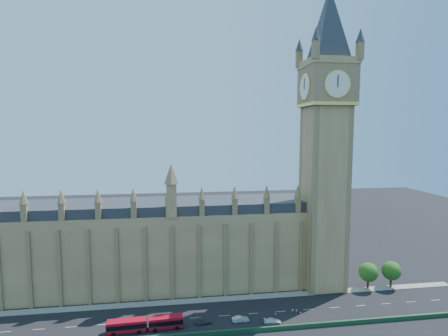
{
  "coord_description": "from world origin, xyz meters",
  "views": [
    {
      "loc": [
        -8.85,
        -90.17,
        50.05
      ],
      "look_at": [
        5.3,
        10.0,
        39.72
      ],
      "focal_mm": 28.0,
      "sensor_mm": 36.0,
      "label": 1
    }
  ],
  "objects": [
    {
      "name": "ground",
      "position": [
        0.0,
        0.0,
        0.0
      ],
      "size": [
        400.0,
        400.0,
        0.0
      ],
      "primitive_type": "plane",
      "color": "black",
      "rests_on": "ground"
    },
    {
      "name": "palace_westminster",
      "position": [
        -25.0,
        22.0,
        13.86
      ],
      "size": [
        120.0,
        20.0,
        28.0
      ],
      "color": "#99724A",
      "rests_on": "ground"
    },
    {
      "name": "elizabeth_tower",
      "position": [
        38.0,
        13.99,
        54.56
      ],
      "size": [
        20.59,
        20.59,
        105.0
      ],
      "color": "#99724A",
      "rests_on": "ground"
    },
    {
      "name": "bridge_parapet",
      "position": [
        0.0,
        -9.0,
        0.6
      ],
      "size": [
        160.0,
        0.6,
        1.2
      ],
      "primitive_type": "cube",
      "color": "#1E4C2D",
      "rests_on": "ground"
    },
    {
      "name": "kerb_north",
      "position": [
        0.0,
        9.5,
        0.08
      ],
      "size": [
        160.0,
        3.0,
        0.16
      ],
      "primitive_type": "cube",
      "color": "gray",
      "rests_on": "ground"
    },
    {
      "name": "tree_east_near",
      "position": [
        52.22,
        10.08,
        5.64
      ],
      "size": [
        6.0,
        6.0,
        8.5
      ],
      "color": "#382619",
      "rests_on": "ground"
    },
    {
      "name": "tree_east_far",
      "position": [
        60.22,
        10.08,
        5.64
      ],
      "size": [
        6.0,
        6.0,
        8.5
      ],
      "color": "#382619",
      "rests_on": "ground"
    },
    {
      "name": "red_bus",
      "position": [
        -16.87,
        -4.32,
        1.69
      ],
      "size": [
        18.97,
        3.72,
        3.21
      ],
      "rotation": [
        0.0,
        0.0,
        0.04
      ],
      "color": "#AD0B1E",
      "rests_on": "ground"
    },
    {
      "name": "car_grey",
      "position": [
        -2.0,
        -3.32,
        0.69
      ],
      "size": [
        4.16,
        1.95,
        1.38
      ],
      "primitive_type": "imported",
      "rotation": [
        0.0,
        0.0,
        1.65
      ],
      "color": "#3F4247",
      "rests_on": "ground"
    },
    {
      "name": "car_silver",
      "position": [
        7.79,
        -3.66,
        0.74
      ],
      "size": [
        4.48,
        1.6,
        1.47
      ],
      "primitive_type": "imported",
      "rotation": [
        0.0,
        0.0,
        1.58
      ],
      "color": "#B2B5BA",
      "rests_on": "ground"
    },
    {
      "name": "car_white",
      "position": [
        16.01,
        -5.6,
        0.65
      ],
      "size": [
        4.62,
        2.13,
        1.31
      ],
      "primitive_type": "imported",
      "rotation": [
        0.0,
        0.0,
        1.5
      ],
      "color": "white",
      "rests_on": "ground"
    },
    {
      "name": "cone_a",
      "position": [
        23.31,
        -0.39,
        0.39
      ],
      "size": [
        0.62,
        0.62,
        0.8
      ],
      "rotation": [
        0.0,
        0.0,
        0.29
      ],
      "color": "black",
      "rests_on": "ground"
    },
    {
      "name": "cone_b",
      "position": [
        25.02,
        -2.0,
        0.32
      ],
      "size": [
        0.43,
        0.43,
        0.65
      ],
      "rotation": [
        0.0,
        0.0,
        -0.06
      ],
      "color": "black",
      "rests_on": "ground"
    },
    {
      "name": "cone_c",
      "position": [
        24.31,
        -0.91,
        0.39
      ],
      "size": [
        0.64,
        0.64,
        0.8
      ],
      "rotation": [
        0.0,
        0.0,
        -0.33
      ],
      "color": "black",
      "rests_on": "ground"
    },
    {
      "name": "cone_d",
      "position": [
        17.96,
        -1.75,
        0.31
      ],
      "size": [
        0.53,
        0.53,
        0.64
      ],
      "rotation": [
        0.0,
        0.0,
        0.41
      ],
      "color": "black",
      "rests_on": "ground"
    }
  ]
}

